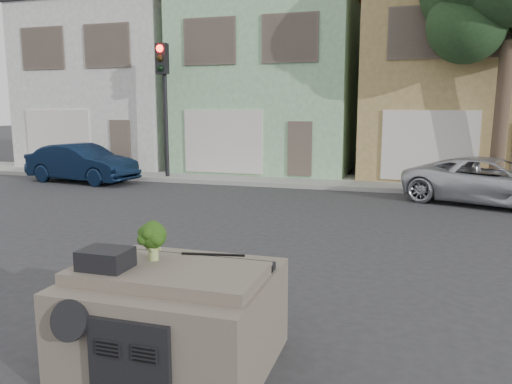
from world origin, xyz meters
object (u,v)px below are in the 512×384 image
at_px(navy_sedan, 83,182).
at_px(broccoli, 153,241).
at_px(silver_pickup, 491,205).
at_px(traffic_signal, 164,113).

xyz_separation_m(navy_sedan, broccoli, (9.01, -11.13, 1.33)).
bearing_deg(navy_sedan, silver_pickup, -83.49).
bearing_deg(silver_pickup, traffic_signal, 102.56).
bearing_deg(silver_pickup, navy_sedan, 109.72).
bearing_deg(traffic_signal, silver_pickup, -8.74).
bearing_deg(navy_sedan, traffic_signal, -56.33).
relative_size(silver_pickup, traffic_signal, 0.94).
bearing_deg(silver_pickup, broccoli, 176.96).
bearing_deg(broccoli, silver_pickup, 65.66).
relative_size(traffic_signal, broccoli, 11.99).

